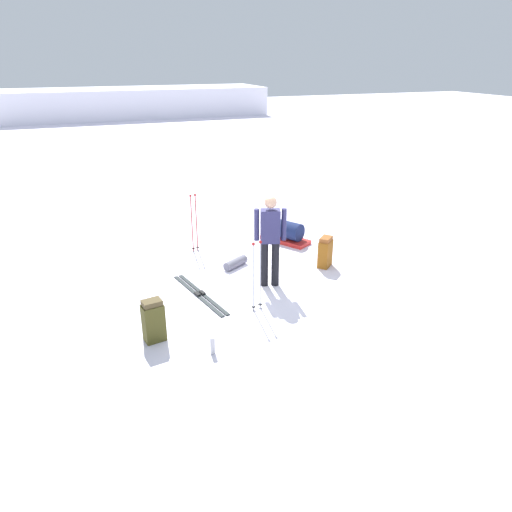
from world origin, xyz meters
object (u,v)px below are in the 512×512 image
ski_pair_near (200,294)px  backpack_large_dark (154,321)px  skier_standing (270,237)px  thermos_bottle (213,345)px  backpack_bright (325,252)px  ski_poles_planted_far (194,220)px  gear_sled (285,232)px  ski_poles_planted_near (257,272)px  sleeping_mat_rolled (236,263)px

ski_pair_near → backpack_large_dark: 1.57m
skier_standing → thermos_bottle: 2.50m
backpack_bright → ski_poles_planted_far: (-2.23, 1.74, 0.40)m
backpack_bright → ski_pair_near: bearing=-173.1°
backpack_large_dark → backpack_bright: (3.65, 1.50, -0.02)m
ski_pair_near → backpack_bright: backpack_bright is taller
ski_pair_near → thermos_bottle: (-0.28, -1.81, 0.12)m
backpack_bright → gear_sled: backpack_bright is taller
ski_poles_planted_far → ski_poles_planted_near: bearing=-83.4°
backpack_bright → sleeping_mat_rolled: backpack_bright is taller
skier_standing → backpack_large_dark: bearing=-154.2°
skier_standing → thermos_bottle: bearing=-132.2°
gear_sled → thermos_bottle: bearing=-126.9°
thermos_bottle → ski_poles_planted_near: bearing=43.3°
skier_standing → gear_sled: 2.38m
skier_standing → ski_poles_planted_near: bearing=-125.4°
sleeping_mat_rolled → backpack_bright: bearing=-19.6°
ski_poles_planted_near → sleeping_mat_rolled: bearing=83.2°
sleeping_mat_rolled → ski_poles_planted_near: bearing=-96.8°
ski_poles_planted_near → ski_poles_planted_far: bearing=96.6°
skier_standing → thermos_bottle: skier_standing is taller
backpack_large_dark → thermos_bottle: backpack_large_dark is taller
thermos_bottle → ski_pair_near: bearing=81.3°
ski_poles_planted_far → sleeping_mat_rolled: ski_poles_planted_far is taller
ski_pair_near → ski_poles_planted_far: 2.22m
backpack_bright → thermos_bottle: backpack_bright is taller
backpack_bright → gear_sled: bearing=96.5°
ski_pair_near → ski_poles_planted_near: 1.31m
backpack_large_dark → ski_poles_planted_near: ski_poles_planted_near is taller
backpack_bright → gear_sled: (-0.18, 1.55, -0.08)m
ski_poles_planted_far → thermos_bottle: 3.98m
backpack_large_dark → backpack_bright: size_ratio=1.06×
skier_standing → ski_poles_planted_near: (-0.54, -0.76, -0.28)m
skier_standing → sleeping_mat_rolled: bearing=108.7°
skier_standing → gear_sled: bearing=58.7°
ski_pair_near → sleeping_mat_rolled: bearing=43.3°
gear_sled → skier_standing: bearing=-121.3°
backpack_large_dark → thermos_bottle: bearing=-41.8°
backpack_large_dark → ski_poles_planted_near: (1.76, 0.35, 0.35)m
skier_standing → ski_pair_near: 1.62m
ski_pair_near → gear_sled: gear_sled is taller
skier_standing → thermos_bottle: size_ratio=6.54×
backpack_large_dark → backpack_bright: bearing=22.3°
skier_standing → gear_sled: skier_standing is taller
backpack_large_dark → ski_poles_planted_far: bearing=66.2°
ski_pair_near → ski_poles_planted_far: size_ratio=1.43×
skier_standing → gear_sled: size_ratio=1.43×
backpack_large_dark → sleeping_mat_rolled: bearing=46.8°
ski_pair_near → ski_poles_planted_near: ski_poles_planted_near is taller
ski_pair_near → backpack_large_dark: bearing=-130.1°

